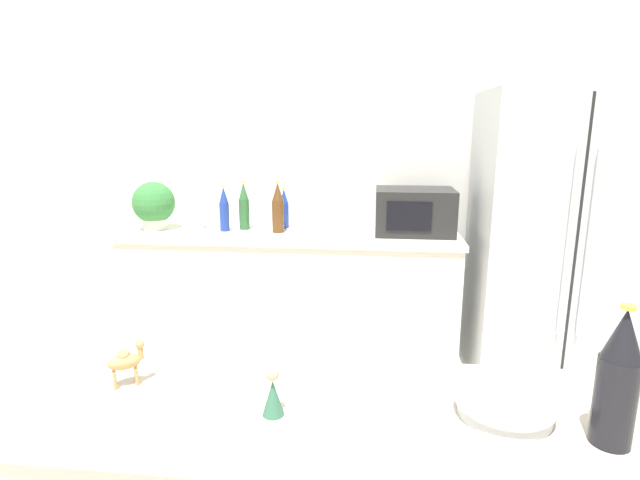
{
  "coord_description": "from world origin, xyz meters",
  "views": [
    {
      "loc": [
        0.06,
        -0.7,
        1.59
      ],
      "look_at": [
        -0.17,
        1.38,
        1.11
      ],
      "focal_mm": 28.0,
      "sensor_mm": 36.0,
      "label": 1
    }
  ],
  "objects_px": {
    "microwave": "(414,211)",
    "fruit_bowl": "(505,406)",
    "potted_plant": "(154,204)",
    "camel_figurine": "(126,360)",
    "paper_towel_roll": "(195,211)",
    "back_bottle_2": "(224,210)",
    "wise_man_figurine_blue": "(273,394)",
    "back_bottle_0": "(244,207)",
    "back_bottle_3": "(284,209)",
    "wine_bottle": "(618,379)",
    "refrigerator": "(551,245)",
    "back_bottle_1": "(278,208)"
  },
  "relations": [
    {
      "from": "paper_towel_roll",
      "to": "microwave",
      "type": "relative_size",
      "value": 0.5
    },
    {
      "from": "refrigerator",
      "to": "back_bottle_1",
      "type": "height_order",
      "value": "refrigerator"
    },
    {
      "from": "back_bottle_1",
      "to": "fruit_bowl",
      "type": "distance_m",
      "value": 2.2
    },
    {
      "from": "back_bottle_3",
      "to": "fruit_bowl",
      "type": "distance_m",
      "value": 2.32
    },
    {
      "from": "back_bottle_1",
      "to": "paper_towel_roll",
      "type": "bearing_deg",
      "value": 176.33
    },
    {
      "from": "back_bottle_0",
      "to": "fruit_bowl",
      "type": "xyz_separation_m",
      "value": [
        1.15,
        -2.06,
        -0.11
      ]
    },
    {
      "from": "potted_plant",
      "to": "back_bottle_3",
      "type": "xyz_separation_m",
      "value": [
        0.83,
        0.14,
        -0.04
      ]
    },
    {
      "from": "camel_figurine",
      "to": "refrigerator",
      "type": "bearing_deg",
      "value": 49.18
    },
    {
      "from": "refrigerator",
      "to": "back_bottle_1",
      "type": "distance_m",
      "value": 1.67
    },
    {
      "from": "microwave",
      "to": "wine_bottle",
      "type": "bearing_deg",
      "value": -83.25
    },
    {
      "from": "back_bottle_0",
      "to": "back_bottle_2",
      "type": "height_order",
      "value": "back_bottle_0"
    },
    {
      "from": "back_bottle_2",
      "to": "fruit_bowl",
      "type": "height_order",
      "value": "back_bottle_2"
    },
    {
      "from": "fruit_bowl",
      "to": "wine_bottle",
      "type": "bearing_deg",
      "value": -21.94
    },
    {
      "from": "microwave",
      "to": "fruit_bowl",
      "type": "height_order",
      "value": "microwave"
    },
    {
      "from": "camel_figurine",
      "to": "potted_plant",
      "type": "bearing_deg",
      "value": 112.44
    },
    {
      "from": "back_bottle_0",
      "to": "wine_bottle",
      "type": "xyz_separation_m",
      "value": [
        1.34,
        -2.14,
        0.02
      ]
    },
    {
      "from": "back_bottle_0",
      "to": "refrigerator",
      "type": "bearing_deg",
      "value": -3.06
    },
    {
      "from": "paper_towel_roll",
      "to": "wine_bottle",
      "type": "xyz_separation_m",
      "value": [
        1.66,
        -2.11,
        0.04
      ]
    },
    {
      "from": "back_bottle_2",
      "to": "back_bottle_3",
      "type": "height_order",
      "value": "back_bottle_2"
    },
    {
      "from": "potted_plant",
      "to": "paper_towel_roll",
      "type": "xyz_separation_m",
      "value": [
        0.26,
        0.03,
        -0.04
      ]
    },
    {
      "from": "microwave",
      "to": "fruit_bowl",
      "type": "relative_size",
      "value": 2.14
    },
    {
      "from": "back_bottle_2",
      "to": "wise_man_figurine_blue",
      "type": "relative_size",
      "value": 2.48
    },
    {
      "from": "back_bottle_1",
      "to": "back_bottle_2",
      "type": "relative_size",
      "value": 1.11
    },
    {
      "from": "potted_plant",
      "to": "wise_man_figurine_blue",
      "type": "distance_m",
      "value": 2.38
    },
    {
      "from": "back_bottle_0",
      "to": "back_bottle_3",
      "type": "relative_size",
      "value": 1.18
    },
    {
      "from": "potted_plant",
      "to": "paper_towel_roll",
      "type": "relative_size",
      "value": 1.28
    },
    {
      "from": "wise_man_figurine_blue",
      "to": "fruit_bowl",
      "type": "bearing_deg",
      "value": 5.95
    },
    {
      "from": "back_bottle_3",
      "to": "fruit_bowl",
      "type": "relative_size",
      "value": 1.18
    },
    {
      "from": "refrigerator",
      "to": "wine_bottle",
      "type": "relative_size",
      "value": 5.89
    },
    {
      "from": "back_bottle_2",
      "to": "wise_man_figurine_blue",
      "type": "bearing_deg",
      "value": -70.21
    },
    {
      "from": "refrigerator",
      "to": "back_bottle_2",
      "type": "height_order",
      "value": "refrigerator"
    },
    {
      "from": "potted_plant",
      "to": "microwave",
      "type": "height_order",
      "value": "potted_plant"
    },
    {
      "from": "microwave",
      "to": "camel_figurine",
      "type": "xyz_separation_m",
      "value": [
        -0.86,
        -2.02,
        -0.05
      ]
    },
    {
      "from": "potted_plant",
      "to": "camel_figurine",
      "type": "bearing_deg",
      "value": -67.56
    },
    {
      "from": "refrigerator",
      "to": "microwave",
      "type": "height_order",
      "value": "refrigerator"
    },
    {
      "from": "microwave",
      "to": "fruit_bowl",
      "type": "distance_m",
      "value": 2.06
    },
    {
      "from": "wise_man_figurine_blue",
      "to": "back_bottle_3",
      "type": "bearing_deg",
      "value": 99.73
    },
    {
      "from": "back_bottle_0",
      "to": "wise_man_figurine_blue",
      "type": "height_order",
      "value": "back_bottle_0"
    },
    {
      "from": "refrigerator",
      "to": "wise_man_figurine_blue",
      "type": "xyz_separation_m",
      "value": [
        -1.27,
        -2.02,
        0.1
      ]
    },
    {
      "from": "back_bottle_1",
      "to": "fruit_bowl",
      "type": "xyz_separation_m",
      "value": [
        0.91,
        -1.99,
        -0.11
      ]
    },
    {
      "from": "back_bottle_1",
      "to": "wine_bottle",
      "type": "height_order",
      "value": "same"
    },
    {
      "from": "back_bottle_3",
      "to": "camel_figurine",
      "type": "height_order",
      "value": "back_bottle_3"
    },
    {
      "from": "back_bottle_2",
      "to": "wine_bottle",
      "type": "distance_m",
      "value": 2.54
    },
    {
      "from": "back_bottle_0",
      "to": "back_bottle_3",
      "type": "bearing_deg",
      "value": 16.49
    },
    {
      "from": "back_bottle_2",
      "to": "microwave",
      "type": "bearing_deg",
      "value": 2.84
    },
    {
      "from": "back_bottle_1",
      "to": "back_bottle_2",
      "type": "distance_m",
      "value": 0.35
    },
    {
      "from": "back_bottle_2",
      "to": "back_bottle_3",
      "type": "xyz_separation_m",
      "value": [
        0.36,
        0.14,
        -0.01
      ]
    },
    {
      "from": "paper_towel_roll",
      "to": "camel_figurine",
      "type": "bearing_deg",
      "value": -74.62
    },
    {
      "from": "refrigerator",
      "to": "back_bottle_3",
      "type": "height_order",
      "value": "refrigerator"
    },
    {
      "from": "potted_plant",
      "to": "camel_figurine",
      "type": "relative_size",
      "value": 2.66
    }
  ]
}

